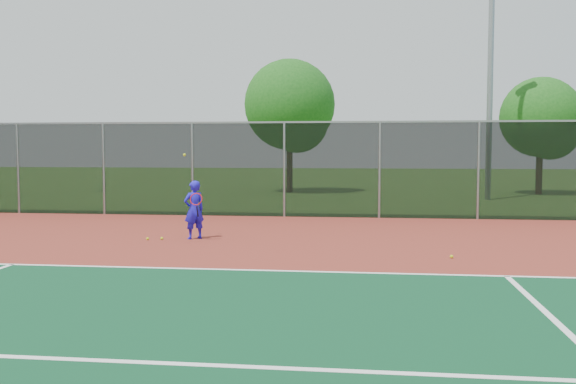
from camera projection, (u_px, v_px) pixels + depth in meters
name	position (u px, v px, depth m)	size (l,w,h in m)	color
ground	(396.00, 321.00, 8.22)	(120.00, 120.00, 0.00)	#315F1B
court_apron	(390.00, 287.00, 10.20)	(30.00, 20.00, 0.02)	maroon
fence_back	(380.00, 169.00, 19.99)	(30.00, 0.06, 3.03)	black
tennis_player	(194.00, 210.00, 15.43)	(0.61, 0.71, 2.06)	#1E16D6
practice_ball_0	(452.00, 257.00, 12.76)	(0.07, 0.07, 0.07)	#BAD118
practice_ball_1	(162.00, 238.00, 15.31)	(0.07, 0.07, 0.07)	#BAD118
practice_ball_2	(188.00, 222.00, 18.62)	(0.07, 0.07, 0.07)	#BAD118
practice_ball_3	(148.00, 239.00, 15.26)	(0.07, 0.07, 0.07)	#BAD118
floodlight_n	(491.00, 44.00, 26.73)	(0.90, 0.40, 11.51)	gray
tree_back_left	(291.00, 109.00, 31.35)	(4.46, 4.46, 6.54)	#362613
tree_back_mid	(543.00, 121.00, 30.01)	(3.76, 3.76, 5.52)	#362613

